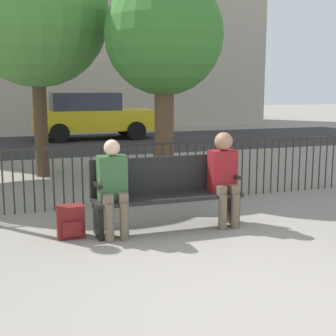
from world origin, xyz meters
The scene contains 10 objects.
ground_plane centered at (0.00, 0.00, 0.00)m, with size 80.00×80.00×0.00m, color gray.
park_bench centered at (0.00, 2.37, 0.50)m, with size 1.91×0.45×0.92m.
seated_person_0 centered at (-0.71, 2.24, 0.66)m, with size 0.34×0.39×1.19m.
seated_person_1 centered at (0.75, 2.24, 0.70)m, with size 0.34×0.39×1.23m.
backpack centered at (-1.21, 2.38, 0.19)m, with size 0.32×0.26×0.40m.
fence_railing centered at (-0.02, 3.71, 0.56)m, with size 9.01×0.03×0.95m.
tree_0 centered at (0.86, 5.00, 2.67)m, with size 2.14×2.14×3.79m.
tree_1 centered at (-1.23, 6.63, 3.21)m, with size 2.86×2.86×4.65m.
street_surface centered at (0.00, 12.00, 0.00)m, with size 24.00×6.00×0.01m.
parked_car_1 centered at (0.95, 13.31, 0.84)m, with size 4.20×1.94×1.62m.
Camera 1 is at (-1.87, -3.16, 1.79)m, focal length 50.00 mm.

